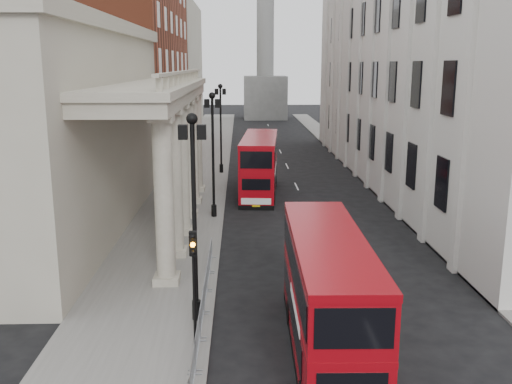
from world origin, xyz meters
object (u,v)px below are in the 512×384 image
bus_near (327,294)px  pedestrian_a (178,231)px  lamp_post_north (221,122)px  lamp_post_mid (213,146)px  pedestrian_c (184,194)px  monument_column (265,32)px  lamp_post_south (194,204)px  traffic_light (194,267)px  bus_far (260,164)px  pedestrian_b (175,206)px

bus_near → pedestrian_a: bearing=119.5°
lamp_post_north → bus_near: size_ratio=0.81×
lamp_post_mid → pedestrian_c: (-2.29, 2.87, -3.91)m
monument_column → lamp_post_south: 88.94m
traffic_light → monument_column: bearing=85.9°
bus_near → traffic_light: bearing=172.8°
lamp_post_mid → lamp_post_north: bearing=90.0°
lamp_post_mid → lamp_post_south: bearing=-90.0°
traffic_light → pedestrian_a: bearing=99.0°
monument_column → pedestrian_a: size_ratio=29.98×
bus_far → pedestrian_b: 9.71m
lamp_post_north → monument_column: bearing=83.3°
lamp_post_south → traffic_light: size_ratio=1.93×
lamp_post_south → pedestrian_b: size_ratio=5.40×
traffic_light → bus_near: 4.87m
monument_column → bus_near: bearing=-91.1°
lamp_post_north → bus_far: bearing=-69.0°
monument_column → bus_far: (-3.25, -64.71, -13.56)m
lamp_post_south → bus_near: lamp_post_south is taller
bus_near → pedestrian_c: (-7.13, 21.57, -1.30)m
pedestrian_a → pedestrian_b: bearing=87.3°
bus_far → lamp_post_south: bearing=-93.5°
bus_far → lamp_post_north: bearing=115.7°
pedestrian_a → pedestrian_c: size_ratio=1.03×
lamp_post_north → bus_far: 9.66m
lamp_post_north → pedestrian_c: size_ratio=4.74×
traffic_light → lamp_post_mid: bearing=90.3°
bus_far → pedestrian_a: 14.85m
monument_column → pedestrian_b: (-9.19, -72.24, -15.09)m
pedestrian_b → lamp_post_south: bearing=96.8°
lamp_post_north → pedestrian_c: 13.89m
monument_column → pedestrian_c: monument_column is taller
bus_far → pedestrian_b: bearing=-123.6°
monument_column → traffic_light: monument_column is taller
lamp_post_north → pedestrian_c: bearing=-99.9°
bus_near → pedestrian_b: size_ratio=6.64×
lamp_post_south → pedestrian_c: (-2.29, 18.87, -3.91)m
bus_near → pedestrian_a: 13.83m
lamp_post_mid → bus_near: (4.85, -18.70, -2.61)m
bus_near → bus_far: bus_far is taller
pedestrian_a → monument_column: bearing=73.5°
lamp_post_north → pedestrian_b: lamp_post_north is taller
traffic_light → pedestrian_a: 11.75m
bus_near → pedestrian_a: size_ratio=5.66×
bus_far → pedestrian_b: size_ratio=7.10×
monument_column → lamp_post_south: size_ratio=6.51×
monument_column → pedestrian_c: 71.29m
traffic_light → pedestrian_c: (-2.39, 20.89, -2.11)m
monument_column → lamp_post_south: monument_column is taller
lamp_post_north → bus_near: 35.14m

